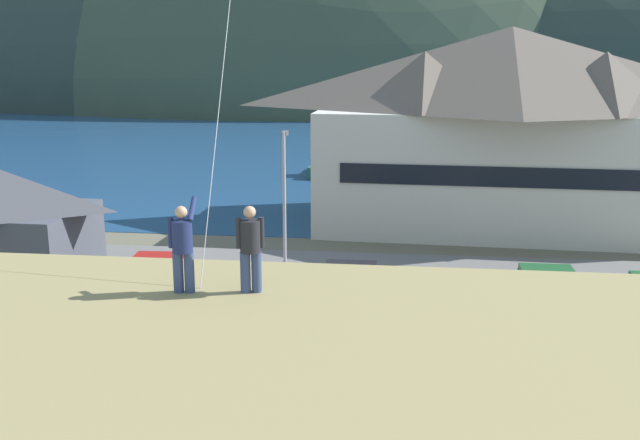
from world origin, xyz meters
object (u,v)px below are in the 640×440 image
object	(u,v)px
wharf_dock	(359,178)
moored_boat_wharfside	(323,167)
storage_shed_near_lot	(2,227)
parked_car_corner_spot	(385,335)
person_kite_flyer	(183,246)
parking_light_pole	(284,194)
parked_car_front_row_end	(161,275)
parked_car_mid_row_near	(544,289)
parked_car_mid_row_center	(611,352)
person_companion	(250,246)
parked_car_front_row_red	(173,350)
parked_car_back_row_left	(353,285)
harbor_lodge	(507,122)
parked_car_mid_row_far	(71,319)

from	to	relation	value
wharf_dock	moored_boat_wharfside	bearing A→B (deg)	137.35
storage_shed_near_lot	parked_car_corner_spot	size ratio (longest dim) A/B	1.85
moored_boat_wharfside	person_kite_flyer	bearing A→B (deg)	-86.91
wharf_dock	moored_boat_wharfside	size ratio (longest dim) A/B	2.60
wharf_dock	parking_light_pole	bearing A→B (deg)	-94.09
parked_car_front_row_end	parked_car_mid_row_near	bearing A→B (deg)	0.11
parked_car_corner_spot	parking_light_pole	world-z (taller)	parking_light_pole
parked_car_mid_row_center	wharf_dock	bearing A→B (deg)	106.30
wharf_dock	person_companion	world-z (taller)	person_companion
moored_boat_wharfside	parked_car_front_row_red	size ratio (longest dim) A/B	1.40
parked_car_back_row_left	person_kite_flyer	world-z (taller)	person_kite_flyer
parked_car_mid_row_near	person_companion	xyz separation A→B (m)	(-8.77, -15.47, 5.77)
storage_shed_near_lot	parking_light_pole	size ratio (longest dim) A/B	1.17
parked_car_corner_spot	parked_car_front_row_end	distance (m)	11.31
parked_car_corner_spot	parked_car_mid_row_near	bearing A→B (deg)	41.62
parked_car_mid_row_near	parked_car_front_row_end	size ratio (longest dim) A/B	0.98
storage_shed_near_lot	wharf_dock	bearing A→B (deg)	63.97
storage_shed_near_lot	parked_car_front_row_end	xyz separation A→B (m)	(7.38, -0.48, -1.81)
wharf_dock	parked_car_back_row_left	distance (m)	29.78
storage_shed_near_lot	parked_car_front_row_red	bearing A→B (deg)	-37.96
wharf_dock	person_companion	xyz separation A→B (m)	(0.65, -44.80, 6.49)
harbor_lodge	parked_car_corner_spot	size ratio (longest dim) A/B	5.53
moored_boat_wharfside	parked_car_corner_spot	distance (m)	38.46
harbor_lodge	person_kite_flyer	world-z (taller)	harbor_lodge
parked_car_mid_row_near	parked_car_front_row_end	distance (m)	16.15
parking_light_pole	person_companion	distance (m)	19.31
parked_car_corner_spot	person_companion	xyz separation A→B (m)	(-2.47, -9.88, 5.77)
storage_shed_near_lot	wharf_dock	world-z (taller)	storage_shed_near_lot
parked_car_mid_row_center	parked_car_mid_row_far	world-z (taller)	same
storage_shed_near_lot	parked_car_back_row_left	bearing A→B (deg)	-3.08
parked_car_front_row_red	person_kite_flyer	distance (m)	10.30
storage_shed_near_lot	moored_boat_wharfside	bearing A→B (deg)	71.20
parked_car_corner_spot	parked_car_mid_row_near	world-z (taller)	same
parked_car_mid_row_near	person_companion	distance (m)	18.70
harbor_lodge	person_companion	size ratio (longest dim) A/B	13.70
harbor_lodge	person_kite_flyer	size ratio (longest dim) A/B	12.83
wharf_dock	parking_light_pole	xyz separation A→B (m)	(-1.85, -25.85, 3.71)
storage_shed_near_lot	parked_car_front_row_end	distance (m)	7.61
harbor_lodge	parked_car_mid_row_near	xyz separation A→B (m)	(-0.27, -15.22, -5.29)
parked_car_mid_row_center	parked_car_back_row_left	bearing A→B (deg)	146.45
parked_car_front_row_red	person_companion	xyz separation A→B (m)	(4.35, -7.81, 5.77)
harbor_lodge	person_kite_flyer	distance (m)	32.54
wharf_dock	person_companion	size ratio (longest dim) A/B	8.87
parked_car_back_row_left	parked_car_front_row_red	world-z (taller)	same
harbor_lodge	person_kite_flyer	xyz separation A→B (m)	(-10.36, -30.84, 0.50)
wharf_dock	person_companion	bearing A→B (deg)	-89.17
parked_car_mid_row_far	person_kite_flyer	size ratio (longest dim) A/B	2.29
wharf_dock	moored_boat_wharfside	world-z (taller)	moored_boat_wharfside
parked_car_mid_row_center	parked_car_mid_row_near	size ratio (longest dim) A/B	1.00
wharf_dock	parked_car_corner_spot	xyz separation A→B (m)	(3.12, -34.92, 0.71)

